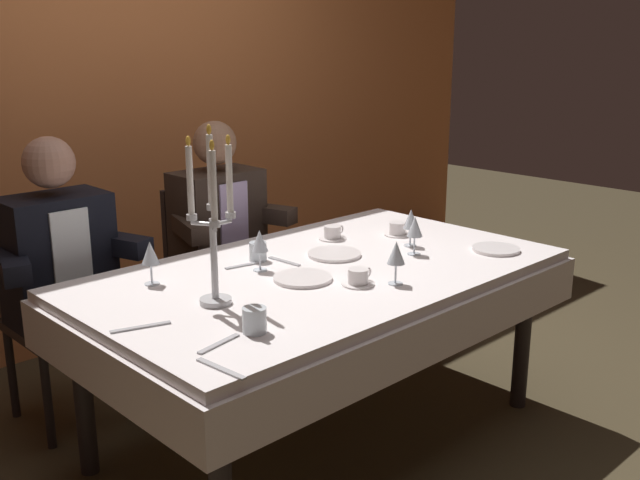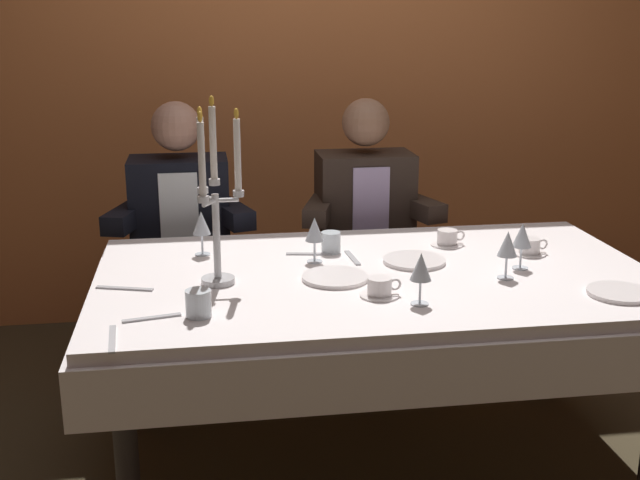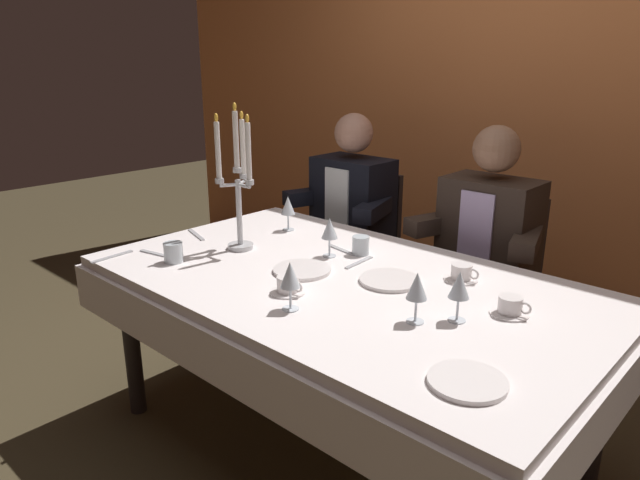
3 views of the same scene
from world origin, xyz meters
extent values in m
plane|color=#403622|center=(0.00, 0.00, 0.00)|extent=(12.00, 12.00, 0.00)
cube|color=#DB7A42|center=(0.00, 1.66, 1.35)|extent=(6.00, 0.12, 2.70)
cube|color=white|center=(0.00, 0.00, 0.72)|extent=(1.90, 1.10, 0.04)
cube|color=white|center=(0.00, 0.00, 0.61)|extent=(1.94, 1.14, 0.18)
cylinder|color=black|center=(-0.83, -0.43, 0.35)|extent=(0.07, 0.07, 0.70)
cylinder|color=black|center=(-0.83, 0.43, 0.35)|extent=(0.07, 0.07, 0.70)
cylinder|color=black|center=(0.83, 0.43, 0.35)|extent=(0.07, 0.07, 0.70)
cylinder|color=silver|center=(-0.54, -0.04, 0.75)|extent=(0.11, 0.11, 0.02)
cylinder|color=silver|center=(-0.54, -0.04, 0.90)|extent=(0.02, 0.02, 0.28)
cylinder|color=silver|center=(-0.54, -0.04, 1.08)|extent=(0.04, 0.04, 0.02)
cylinder|color=white|center=(-0.54, -0.04, 1.20)|extent=(0.02, 0.02, 0.23)
ellipsoid|color=yellow|center=(-0.54, -0.04, 1.33)|extent=(0.02, 0.02, 0.03)
cylinder|color=silver|center=(-0.50, -0.04, 1.02)|extent=(0.07, 0.01, 0.01)
cylinder|color=silver|center=(-0.47, -0.04, 1.04)|extent=(0.04, 0.04, 0.02)
cylinder|color=white|center=(-0.47, -0.04, 1.16)|extent=(0.02, 0.02, 0.23)
ellipsoid|color=yellow|center=(-0.47, -0.04, 1.29)|extent=(0.02, 0.02, 0.03)
cylinder|color=silver|center=(-0.56, 0.00, 1.02)|extent=(0.05, 0.07, 0.01)
cylinder|color=silver|center=(-0.58, 0.03, 1.04)|extent=(0.04, 0.04, 0.02)
cylinder|color=white|center=(-0.58, 0.03, 1.16)|extent=(0.02, 0.02, 0.23)
ellipsoid|color=yellow|center=(-0.58, 0.03, 1.29)|extent=(0.02, 0.02, 0.03)
cylinder|color=silver|center=(-0.56, -0.07, 1.02)|extent=(0.05, 0.07, 0.01)
cylinder|color=silver|center=(-0.58, -0.10, 1.04)|extent=(0.04, 0.04, 0.02)
cylinder|color=white|center=(-0.58, -0.10, 1.16)|extent=(0.02, 0.02, 0.23)
ellipsoid|color=yellow|center=(-0.58, -0.10, 1.29)|extent=(0.02, 0.02, 0.03)
cylinder|color=white|center=(0.71, -0.34, 0.75)|extent=(0.20, 0.20, 0.01)
cylinder|color=white|center=(0.16, 0.09, 0.75)|extent=(0.22, 0.22, 0.01)
cylinder|color=white|center=(-0.15, -0.06, 0.75)|extent=(0.22, 0.22, 0.01)
cylinder|color=silver|center=(0.41, -0.13, 0.74)|extent=(0.06, 0.06, 0.00)
cylinder|color=silver|center=(0.41, -0.13, 0.78)|extent=(0.01, 0.01, 0.07)
cone|color=silver|center=(0.41, -0.13, 0.86)|extent=(0.07, 0.07, 0.08)
cylinder|color=#E0D172|center=(0.41, -0.13, 0.84)|extent=(0.04, 0.04, 0.03)
cylinder|color=silver|center=(-0.19, 0.15, 0.74)|extent=(0.06, 0.06, 0.00)
cylinder|color=silver|center=(-0.19, 0.15, 0.78)|extent=(0.01, 0.01, 0.07)
cone|color=silver|center=(-0.19, 0.15, 0.86)|extent=(0.07, 0.07, 0.08)
cylinder|color=maroon|center=(-0.19, 0.15, 0.84)|extent=(0.04, 0.04, 0.03)
cylinder|color=silver|center=(0.50, -0.04, 0.74)|extent=(0.06, 0.06, 0.00)
cylinder|color=silver|center=(0.50, -0.04, 0.78)|extent=(0.01, 0.01, 0.07)
cone|color=silver|center=(0.50, -0.04, 0.86)|extent=(0.07, 0.07, 0.08)
cylinder|color=silver|center=(-0.59, 0.29, 0.74)|extent=(0.06, 0.06, 0.00)
cylinder|color=silver|center=(-0.59, 0.29, 0.78)|extent=(0.01, 0.01, 0.07)
cone|color=silver|center=(-0.59, 0.29, 0.86)|extent=(0.07, 0.07, 0.08)
cylinder|color=silver|center=(0.06, -0.33, 0.74)|extent=(0.06, 0.06, 0.00)
cylinder|color=silver|center=(0.06, -0.33, 0.78)|extent=(0.01, 0.01, 0.07)
cone|color=silver|center=(0.06, -0.33, 0.86)|extent=(0.07, 0.07, 0.08)
cylinder|color=silver|center=(-0.61, -0.33, 0.78)|extent=(0.08, 0.08, 0.08)
cylinder|color=silver|center=(-0.12, 0.25, 0.78)|extent=(0.07, 0.07, 0.08)
cylinder|color=white|center=(-0.04, -0.24, 0.74)|extent=(0.12, 0.12, 0.01)
cylinder|color=white|center=(-0.04, -0.24, 0.77)|extent=(0.08, 0.08, 0.05)
torus|color=white|center=(0.01, -0.24, 0.78)|extent=(0.04, 0.01, 0.04)
cylinder|color=white|center=(0.60, 0.12, 0.74)|extent=(0.12, 0.12, 0.01)
cylinder|color=white|center=(0.60, 0.12, 0.77)|extent=(0.08, 0.08, 0.05)
torus|color=white|center=(0.65, 0.12, 0.78)|extent=(0.04, 0.01, 0.04)
cylinder|color=white|center=(0.34, 0.28, 0.74)|extent=(0.12, 0.12, 0.01)
cylinder|color=white|center=(0.34, 0.28, 0.77)|extent=(0.08, 0.08, 0.05)
torus|color=white|center=(0.39, 0.28, 0.78)|extent=(0.04, 0.01, 0.04)
cube|color=#B7B7BC|center=(-0.84, -0.47, 0.74)|extent=(0.03, 0.19, 0.01)
cube|color=#B7B7BC|center=(-0.20, 0.24, 0.74)|extent=(0.17, 0.05, 0.01)
cube|color=#B7B7BC|center=(-0.84, -0.05, 0.74)|extent=(0.19, 0.07, 0.01)
cube|color=#B7B7BC|center=(-0.74, -0.33, 0.74)|extent=(0.17, 0.05, 0.01)
cube|color=#B7B7BC|center=(-0.05, 0.16, 0.74)|extent=(0.03, 0.17, 0.01)
cylinder|color=black|center=(-0.86, 0.70, 0.21)|extent=(0.04, 0.04, 0.42)
cylinder|color=black|center=(-0.50, 0.70, 0.21)|extent=(0.04, 0.04, 0.42)
cylinder|color=black|center=(-0.86, 1.06, 0.21)|extent=(0.04, 0.04, 0.42)
cylinder|color=black|center=(-0.50, 1.06, 0.21)|extent=(0.04, 0.04, 0.42)
cube|color=black|center=(-0.68, 0.88, 0.44)|extent=(0.42, 0.42, 0.04)
cube|color=black|center=(-0.68, 1.07, 0.68)|extent=(0.38, 0.04, 0.44)
cube|color=black|center=(-0.68, 0.88, 0.73)|extent=(0.42, 0.26, 0.54)
cube|color=white|center=(-0.68, 0.75, 0.76)|extent=(0.16, 0.01, 0.40)
sphere|color=tan|center=(-0.68, 0.88, 1.14)|extent=(0.21, 0.21, 0.21)
cube|color=black|center=(-0.90, 0.78, 0.77)|extent=(0.19, 0.34, 0.08)
cube|color=black|center=(-0.46, 0.78, 0.77)|extent=(0.19, 0.34, 0.08)
cylinder|color=black|center=(-0.04, 0.70, 0.21)|extent=(0.04, 0.04, 0.42)
cylinder|color=black|center=(0.32, 0.70, 0.21)|extent=(0.04, 0.04, 0.42)
cylinder|color=black|center=(-0.04, 1.06, 0.21)|extent=(0.04, 0.04, 0.42)
cylinder|color=black|center=(0.32, 1.06, 0.21)|extent=(0.04, 0.04, 0.42)
cube|color=black|center=(0.14, 0.88, 0.44)|extent=(0.42, 0.42, 0.04)
cube|color=black|center=(0.14, 1.07, 0.68)|extent=(0.38, 0.04, 0.44)
cube|color=#31251E|center=(0.14, 0.88, 0.73)|extent=(0.42, 0.26, 0.54)
cube|color=#BDA8D6|center=(0.14, 0.75, 0.76)|extent=(0.16, 0.01, 0.40)
sphere|color=#996B50|center=(0.14, 0.88, 1.14)|extent=(0.21, 0.21, 0.21)
cube|color=#31251E|center=(-0.08, 0.78, 0.77)|extent=(0.19, 0.34, 0.08)
cube|color=#31251E|center=(0.36, 0.78, 0.77)|extent=(0.19, 0.34, 0.08)
camera|label=1|loc=(-1.93, -1.99, 1.62)|focal=41.25mm
camera|label=2|loc=(-0.58, -2.54, 1.60)|focal=44.76mm
camera|label=3|loc=(1.30, -1.52, 1.53)|focal=32.36mm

